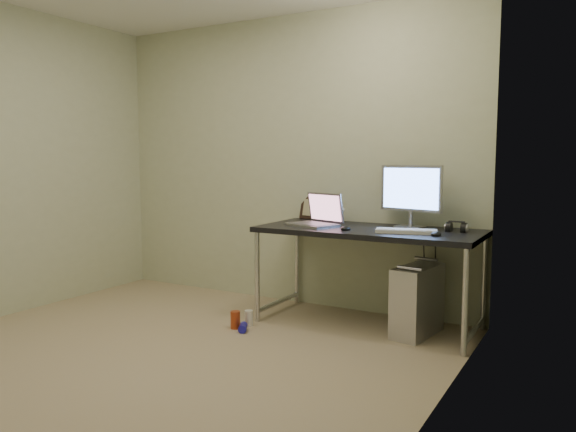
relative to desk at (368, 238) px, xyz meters
The scene contains 18 objects.
floor 1.79m from the desk, 123.52° to the right, with size 3.50×3.50×0.00m, color tan.
wall_back 1.14m from the desk, 158.37° to the left, with size 3.50×0.02×2.50m, color beige.
wall_right 1.72m from the desk, 59.02° to the right, with size 0.02×3.50×2.50m, color beige.
desk is the anchor object (origin of this frame).
tower_computer 0.58m from the desk, ahead, with size 0.28×0.51×0.54m.
cable_a 0.54m from the desk, 42.13° to the left, with size 0.01×0.01×0.70m, color black.
cable_b 0.60m from the desk, 33.92° to the left, with size 0.01×0.01×0.72m, color black.
can_red 1.18m from the desk, 145.90° to the right, with size 0.07×0.07×0.13m, color #A93A17.
can_white 1.10m from the desk, 149.93° to the right, with size 0.07×0.07×0.12m, color white.
can_blue 1.15m from the desk, 140.96° to the right, with size 0.06×0.06×0.11m, color #1E19B3.
laptop 0.44m from the desk, behind, with size 0.44×0.40×0.25m.
monitor 0.48m from the desk, 36.08° to the left, with size 0.50×0.19×0.47m.
keyboard 0.36m from the desk, 18.40° to the right, with size 0.42×0.14×0.03m, color silver.
mouse_right 0.58m from the desk, 14.85° to the right, with size 0.07×0.11×0.04m, color black.
mouse_left 0.22m from the desk, 123.92° to the right, with size 0.07×0.11×0.04m, color black.
headphones 0.64m from the desk, 11.74° to the left, with size 0.14×0.09×0.10m.
picture_frame 0.75m from the desk, 152.31° to the left, with size 0.26×0.03×0.20m, color black.
webcam 0.46m from the desk, 142.34° to the left, with size 0.04×0.03×0.12m.
Camera 1 is at (2.45, -2.56, 1.28)m, focal length 35.00 mm.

